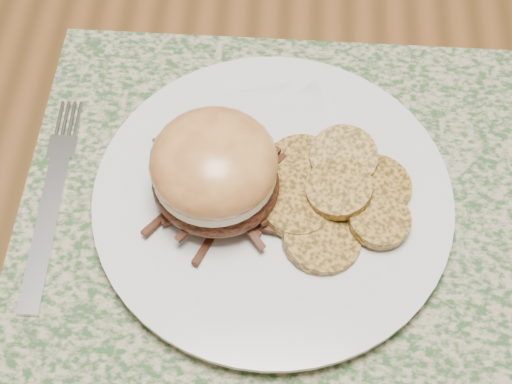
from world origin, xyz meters
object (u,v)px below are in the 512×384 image
dinner_plate (273,199)px  fork (52,198)px  pork_sandwich (214,171)px  dining_table (162,204)px

dinner_plate → fork: size_ratio=1.35×
dinner_plate → fork: (-0.17, -0.01, -0.01)m
fork → dinner_plate: bearing=0.4°
dinner_plate → pork_sandwich: (-0.04, -0.00, 0.04)m
dining_table → dinner_plate: bearing=-22.1°
dining_table → pork_sandwich: 0.15m
dining_table → pork_sandwich: (0.06, -0.05, 0.13)m
dinner_plate → pork_sandwich: 0.06m
dining_table → pork_sandwich: size_ratio=12.50×
dinner_plate → fork: bearing=-177.7°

